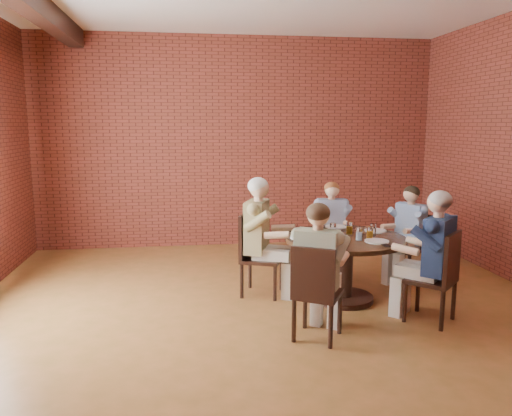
{
  "coord_description": "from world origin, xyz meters",
  "views": [
    {
      "loc": [
        -0.86,
        -4.68,
        1.99
      ],
      "look_at": [
        -0.05,
        1.0,
        1.03
      ],
      "focal_mm": 35.0,
      "sensor_mm": 36.0,
      "label": 1
    }
  ],
  "objects": [
    {
      "name": "glass_c",
      "position": [
        0.67,
        0.78,
        0.82
      ],
      "size": [
        0.07,
        0.07,
        0.14
      ],
      "primitive_type": "cylinder",
      "color": "white",
      "rests_on": "dining_table"
    },
    {
      "name": "diner_d",
      "position": [
        0.34,
        -0.35,
        0.65
      ],
      "size": [
        0.75,
        0.79,
        1.29
      ],
      "primitive_type": null,
      "rotation": [
        0.0,
        0.0,
        2.6
      ],
      "color": "#9F907D",
      "rests_on": "floor"
    },
    {
      "name": "plate_a",
      "position": [
        1.34,
        0.81,
        0.76
      ],
      "size": [
        0.26,
        0.26,
        0.01
      ],
      "primitive_type": "cylinder",
      "color": "white",
      "rests_on": "dining_table"
    },
    {
      "name": "diner_e",
      "position": [
        1.58,
        -0.11,
        0.67
      ],
      "size": [
        0.85,
        0.85,
        1.35
      ],
      "primitive_type": null,
      "rotation": [
        0.0,
        0.0,
        3.92
      ],
      "color": "#1A294A",
      "rests_on": "floor"
    },
    {
      "name": "glass_d",
      "position": [
        0.78,
        0.67,
        0.82
      ],
      "size": [
        0.07,
        0.07,
        0.14
      ],
      "primitive_type": "cylinder",
      "color": "white",
      "rests_on": "dining_table"
    },
    {
      "name": "smartphone",
      "position": [
        1.19,
        0.11,
        0.75
      ],
      "size": [
        0.07,
        0.14,
        0.01
      ],
      "primitive_type": "cube",
      "rotation": [
        0.0,
        0.0,
        0.03
      ],
      "color": "black",
      "rests_on": "dining_table"
    },
    {
      "name": "glass_g",
      "position": [
        1.0,
        0.4,
        0.82
      ],
      "size": [
        0.07,
        0.07,
        0.14
      ],
      "primitive_type": "cylinder",
      "color": "white",
      "rests_on": "dining_table"
    },
    {
      "name": "glass_a",
      "position": [
        1.22,
        0.59,
        0.82
      ],
      "size": [
        0.07,
        0.07,
        0.14
      ],
      "primitive_type": "cylinder",
      "color": "white",
      "rests_on": "dining_table"
    },
    {
      "name": "glass_b",
      "position": [
        0.99,
        0.71,
        0.82
      ],
      "size": [
        0.07,
        0.07,
        0.14
      ],
      "primitive_type": "cylinder",
      "color": "white",
      "rests_on": "dining_table"
    },
    {
      "name": "glass_f",
      "position": [
        0.73,
        0.29,
        0.82
      ],
      "size": [
        0.07,
        0.07,
        0.14
      ],
      "primitive_type": "cylinder",
      "color": "white",
      "rests_on": "dining_table"
    },
    {
      "name": "chair_c",
      "position": [
        -0.08,
        0.97,
        0.52
      ],
      "size": [
        0.59,
        0.59,
        0.97
      ],
      "rotation": [
        0.0,
        0.0,
        1.2
      ],
      "color": "black",
      "rests_on": "floor"
    },
    {
      "name": "floor",
      "position": [
        0.0,
        0.0,
        0.0
      ],
      "size": [
        7.0,
        7.0,
        0.0
      ],
      "primitive_type": "plane",
      "color": "#9C5E30",
      "rests_on": "ground"
    },
    {
      "name": "chair_e",
      "position": [
        1.64,
        -0.17,
        0.51
      ],
      "size": [
        0.61,
        0.61,
        0.95
      ],
      "rotation": [
        0.0,
        0.0,
        3.92
      ],
      "color": "black",
      "rests_on": "floor"
    },
    {
      "name": "glass_h",
      "position": [
        1.13,
        0.44,
        0.82
      ],
      "size": [
        0.07,
        0.07,
        0.14
      ],
      "primitive_type": "cylinder",
      "color": "white",
      "rests_on": "dining_table"
    },
    {
      "name": "dining_table",
      "position": [
        0.9,
        0.59,
        0.53
      ],
      "size": [
        1.35,
        1.35,
        0.75
      ],
      "color": "black",
      "rests_on": "floor"
    },
    {
      "name": "diner_c",
      "position": [
        0.01,
        0.94,
        0.69
      ],
      "size": [
        0.85,
        0.77,
        1.39
      ],
      "primitive_type": null,
      "rotation": [
        0.0,
        0.0,
        1.2
      ],
      "color": "brown",
      "rests_on": "floor"
    },
    {
      "name": "chair_b",
      "position": [
        1.06,
        1.68,
        0.49
      ],
      "size": [
        0.43,
        0.43,
        0.89
      ],
      "rotation": [
        0.0,
        0.0,
        -0.14
      ],
      "color": "black",
      "rests_on": "floor"
    },
    {
      "name": "wall_back",
      "position": [
        0.0,
        3.5,
        1.7
      ],
      "size": [
        7.0,
        0.0,
        7.0
      ],
      "primitive_type": "plane",
      "rotation": [
        1.57,
        0.0,
        0.0
      ],
      "color": "maroon",
      "rests_on": "ground"
    },
    {
      "name": "plate_b",
      "position": [
        0.95,
        1.1,
        0.76
      ],
      "size": [
        0.26,
        0.26,
        0.01
      ],
      "primitive_type": "cylinder",
      "color": "white",
      "rests_on": "dining_table"
    },
    {
      "name": "diner_b",
      "position": [
        1.05,
        1.61,
        0.62
      ],
      "size": [
        0.55,
        0.64,
        1.24
      ],
      "primitive_type": null,
      "rotation": [
        0.0,
        0.0,
        -0.14
      ],
      "color": "gray",
      "rests_on": "floor"
    },
    {
      "name": "chair_d",
      "position": [
        0.3,
        -0.42,
        0.5
      ],
      "size": [
        0.56,
        0.56,
        0.92
      ],
      "rotation": [
        0.0,
        0.0,
        2.6
      ],
      "color": "black",
      "rests_on": "floor"
    },
    {
      "name": "plate_d",
      "position": [
        1.16,
        0.29,
        0.76
      ],
      "size": [
        0.26,
        0.26,
        0.01
      ],
      "primitive_type": "cylinder",
      "color": "white",
      "rests_on": "dining_table"
    },
    {
      "name": "diner_a",
      "position": [
        1.9,
        1.15,
        0.62
      ],
      "size": [
        0.73,
        0.69,
        1.23
      ],
      "primitive_type": null,
      "rotation": [
        0.0,
        0.0,
        -1.07
      ],
      "color": "#4672B6",
      "rests_on": "floor"
    },
    {
      "name": "chair_a",
      "position": [
        1.97,
        1.18,
        0.48
      ],
      "size": [
        0.51,
        0.51,
        0.88
      ],
      "rotation": [
        0.0,
        0.0,
        -1.07
      ],
      "color": "black",
      "rests_on": "floor"
    },
    {
      "name": "plate_c",
      "position": [
        0.4,
        0.59,
        0.76
      ],
      "size": [
        0.26,
        0.26,
        0.01
      ],
      "primitive_type": "cylinder",
      "color": "white",
      "rests_on": "dining_table"
    },
    {
      "name": "glass_e",
      "position": [
        0.61,
        0.56,
        0.82
      ],
      "size": [
        0.07,
        0.07,
        0.14
      ],
      "primitive_type": "cylinder",
      "color": "white",
      "rests_on": "dining_table"
    }
  ]
}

